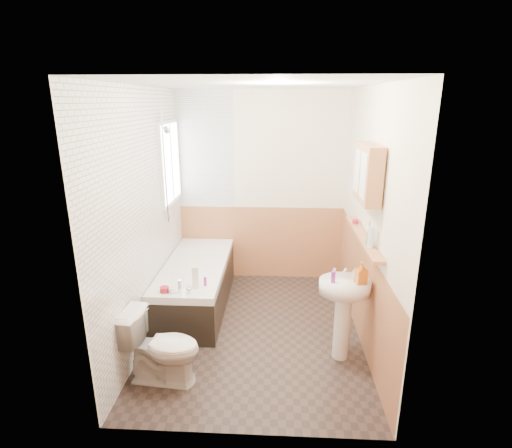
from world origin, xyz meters
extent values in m
plane|color=black|center=(0.00, 0.00, 0.00)|extent=(2.80, 2.80, 0.00)
plane|color=white|center=(0.00, 0.00, 2.50)|extent=(2.80, 2.80, 0.00)
cube|color=#F5E9CA|center=(0.00, 1.41, 1.25)|extent=(2.20, 0.02, 2.50)
cube|color=#F5E9CA|center=(0.00, -1.41, 1.25)|extent=(2.20, 0.02, 2.50)
cube|color=#F5E9CA|center=(-1.11, 0.00, 1.25)|extent=(0.02, 2.80, 2.50)
cube|color=#F5E9CA|center=(1.11, 0.00, 1.25)|extent=(0.02, 2.80, 2.50)
cube|color=#C07B4E|center=(1.09, 0.00, 0.50)|extent=(0.01, 2.80, 1.00)
cube|color=#C07B4E|center=(0.00, -1.39, 0.50)|extent=(2.20, 0.01, 1.00)
cube|color=#C07B4E|center=(0.00, 1.39, 0.50)|extent=(2.20, 0.01, 1.00)
cube|color=white|center=(-1.09, 0.00, 1.25)|extent=(0.01, 2.80, 2.50)
cube|color=white|center=(-0.73, 1.39, 1.75)|extent=(0.75, 0.01, 1.50)
cube|color=white|center=(-1.07, 0.95, 1.65)|extent=(0.03, 0.79, 0.99)
cube|color=white|center=(-1.05, 0.95, 1.65)|extent=(0.01, 0.70, 0.90)
cube|color=white|center=(-1.05, 0.95, 1.65)|extent=(0.01, 0.04, 0.90)
cube|color=black|center=(-0.73, 0.52, 0.23)|extent=(0.70, 1.72, 0.46)
cube|color=white|center=(-0.73, 0.52, 0.50)|extent=(0.70, 1.72, 0.08)
cube|color=white|center=(-0.73, 0.52, 0.49)|extent=(0.56, 1.58, 0.04)
cylinder|color=silver|center=(-0.73, -0.24, 0.61)|extent=(0.04, 0.04, 0.14)
sphere|color=silver|center=(-0.82, -0.24, 0.58)|extent=(0.06, 0.06, 0.06)
sphere|color=silver|center=(-0.64, -0.24, 0.58)|extent=(0.06, 0.06, 0.06)
cylinder|color=silver|center=(-1.05, 0.63, 1.64)|extent=(0.02, 0.02, 1.26)
cylinder|color=silver|center=(-1.05, 0.63, 1.06)|extent=(0.05, 0.05, 0.02)
cylinder|color=silver|center=(-1.05, 0.63, 2.21)|extent=(0.05, 0.05, 0.02)
cylinder|color=silver|center=(-1.00, 0.63, 2.06)|extent=(0.07, 0.08, 0.09)
imported|color=white|center=(-0.76, -0.83, 0.33)|extent=(0.70, 0.44, 0.65)
cylinder|color=white|center=(0.84, -0.41, 0.33)|extent=(0.15, 0.15, 0.65)
ellipsoid|color=white|center=(0.84, -0.41, 0.74)|extent=(0.47, 0.38, 0.13)
cylinder|color=silver|center=(0.75, -0.32, 0.84)|extent=(0.03, 0.03, 0.08)
cylinder|color=silver|center=(0.93, -0.32, 0.84)|extent=(0.03, 0.03, 0.08)
cylinder|color=silver|center=(0.84, -0.34, 0.87)|extent=(0.02, 0.11, 0.09)
cube|color=#C07B4E|center=(1.04, -0.07, 1.11)|extent=(0.10, 1.33, 0.03)
cube|color=#C07B4E|center=(1.02, -0.19, 1.74)|extent=(0.14, 0.57, 0.51)
cube|color=silver|center=(0.94, -0.33, 1.74)|extent=(0.01, 0.22, 0.38)
cube|color=silver|center=(0.94, -0.06, 1.74)|extent=(0.01, 0.22, 0.38)
cylinder|color=silver|center=(1.04, -0.40, 1.22)|extent=(0.08, 0.08, 0.19)
cone|color=#388447|center=(1.04, -0.31, 1.24)|extent=(0.06, 0.06, 0.24)
cylinder|color=maroon|center=(1.04, 0.32, 1.14)|extent=(0.08, 0.08, 0.04)
imported|color=orange|center=(0.96, -0.47, 0.85)|extent=(0.13, 0.22, 0.09)
cylinder|color=purple|center=(0.72, -0.46, 0.86)|extent=(0.05, 0.05, 0.11)
cube|color=silver|center=(-0.60, -0.12, 0.66)|extent=(0.07, 0.06, 0.23)
cylinder|color=maroon|center=(-0.89, -0.23, 0.57)|extent=(0.11, 0.11, 0.06)
cylinder|color=purple|center=(-0.51, -0.06, 0.59)|extent=(0.03, 0.03, 0.09)
camera|label=1|loc=(0.21, -3.75, 2.36)|focal=28.00mm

